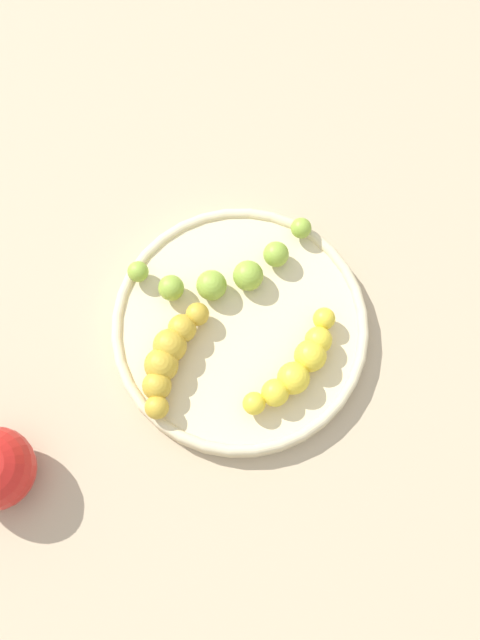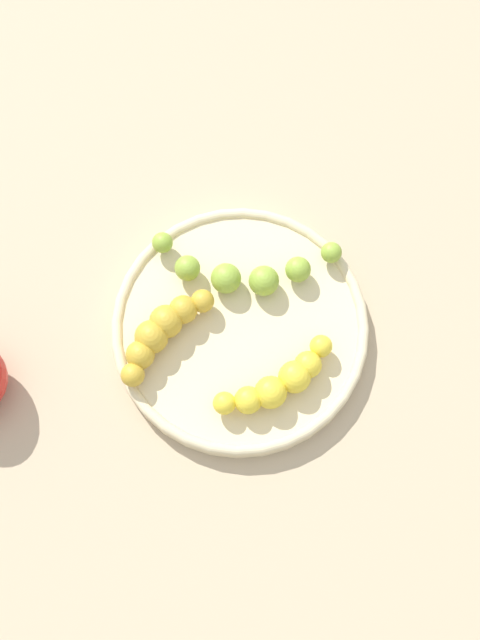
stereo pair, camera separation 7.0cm
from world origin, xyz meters
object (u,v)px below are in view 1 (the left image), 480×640
Objects in this scene: banana_green at (227,271)px; banana_spotted at (169,357)px; banana_yellow at (298,367)px; fruit_bowl at (240,328)px.

banana_spotted is at bearing -48.09° from banana_green.
banana_spotted is 0.95× the size of banana_yellow.
fruit_bowl is 2.00× the size of banana_yellow.
fruit_bowl is at bearing -130.67° from banana_spotted.
banana_green is at bearing -100.54° from banana_spotted.
banana_spotted reaches higher than banana_green.
banana_yellow reaches higher than fruit_bowl.
banana_spotted reaches higher than fruit_bowl.
banana_green is at bearing 164.31° from banana_yellow.
banana_green reaches higher than fruit_bowl.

